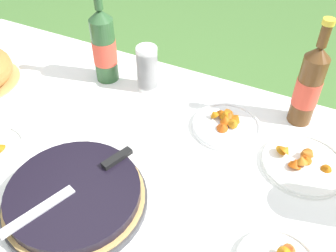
# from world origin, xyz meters

# --- Properties ---
(garden_table) EXTENTS (1.70, 1.06, 0.68)m
(garden_table) POSITION_xyz_m (0.00, 0.00, 0.63)
(garden_table) COLOR brown
(garden_table) RESTS_ON ground_plane
(tablecloth) EXTENTS (1.71, 1.07, 0.10)m
(tablecloth) POSITION_xyz_m (0.00, 0.00, 0.68)
(tablecloth) COLOR white
(tablecloth) RESTS_ON garden_table
(berry_tart) EXTENTS (0.37, 0.37, 0.06)m
(berry_tart) POSITION_xyz_m (0.07, -0.15, 0.72)
(berry_tart) COLOR #38383D
(berry_tart) RESTS_ON tablecloth
(serving_knife) EXTENTS (0.15, 0.36, 0.01)m
(serving_knife) POSITION_xyz_m (0.08, -0.12, 0.75)
(serving_knife) COLOR silver
(serving_knife) RESTS_ON berry_tart
(cup_stack) EXTENTS (0.07, 0.07, 0.16)m
(cup_stack) POSITION_xyz_m (0.00, 0.37, 0.77)
(cup_stack) COLOR white
(cup_stack) RESTS_ON tablecloth
(cider_bottle_green) EXTENTS (0.08, 0.08, 0.35)m
(cider_bottle_green) POSITION_xyz_m (-0.16, 0.36, 0.82)
(cider_bottle_green) COLOR #2D562D
(cider_bottle_green) RESTS_ON tablecloth
(cider_bottle_amber) EXTENTS (0.08, 0.08, 0.35)m
(cider_bottle_amber) POSITION_xyz_m (0.51, 0.43, 0.82)
(cider_bottle_amber) COLOR brown
(cider_bottle_amber) RESTS_ON tablecloth
(snack_plate_near) EXTENTS (0.22, 0.22, 0.06)m
(snack_plate_near) POSITION_xyz_m (0.32, 0.30, 0.70)
(snack_plate_near) COLOR white
(snack_plate_near) RESTS_ON tablecloth
(snack_plate_far) EXTENTS (0.24, 0.24, 0.06)m
(snack_plate_far) POSITION_xyz_m (0.57, 0.24, 0.70)
(snack_plate_far) COLOR white
(snack_plate_far) RESTS_ON tablecloth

